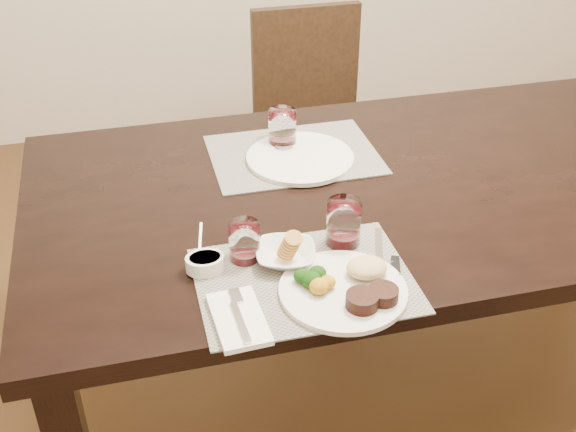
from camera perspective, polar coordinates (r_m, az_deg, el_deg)
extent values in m
plane|color=#402614|center=(2.40, 7.89, -12.70)|extent=(4.50, 4.50, 0.00)
cube|color=black|center=(1.95, 9.50, 2.26)|extent=(2.00, 1.00, 0.05)
cube|color=black|center=(2.38, -16.43, -3.25)|extent=(0.08, 0.08, 0.70)
cube|color=black|center=(2.79, 2.36, 5.86)|extent=(0.42, 0.42, 0.04)
cube|color=black|center=(2.71, -0.34, -0.49)|extent=(0.04, 0.04, 0.41)
cube|color=black|center=(2.81, 6.81, 0.51)|extent=(0.04, 0.04, 0.41)
cube|color=black|center=(3.01, -1.98, 3.22)|extent=(0.04, 0.04, 0.41)
cube|color=black|center=(3.10, 4.55, 4.03)|extent=(0.04, 0.04, 0.41)
cube|color=black|center=(2.85, 1.40, 11.95)|extent=(0.42, 0.04, 0.45)
cube|color=gray|center=(1.55, 1.29, -5.10)|extent=(0.46, 0.34, 0.00)
cube|color=gray|center=(2.02, 0.45, 4.87)|extent=(0.46, 0.34, 0.00)
cylinder|color=silver|center=(1.52, 4.37, -5.89)|extent=(0.27, 0.27, 0.01)
cylinder|color=black|center=(1.47, 5.88, -6.66)|extent=(0.07, 0.07, 0.03)
cylinder|color=black|center=(1.49, 7.52, -6.14)|extent=(0.06, 0.06, 0.03)
ellipsoid|color=#CCBC7A|center=(1.55, 6.24, -4.05)|extent=(0.09, 0.08, 0.04)
ellipsoid|color=#17430C|center=(1.51, 1.85, -5.03)|extent=(0.04, 0.04, 0.03)
ellipsoid|color=gold|center=(1.49, 2.46, -5.56)|extent=(0.04, 0.04, 0.03)
cube|color=white|center=(1.45, -3.91, -8.11)|extent=(0.11, 0.18, 0.01)
cube|color=silver|center=(1.43, -3.77, -8.38)|extent=(0.02, 0.12, 0.01)
cube|color=silver|center=(1.49, -4.14, -6.31)|extent=(0.03, 0.05, 0.00)
cube|color=silver|center=(1.67, 7.20, -2.22)|extent=(0.06, 0.13, 0.00)
cube|color=black|center=(1.59, 8.52, -4.25)|extent=(0.05, 0.09, 0.01)
imported|color=silver|center=(1.60, -0.19, -3.08)|extent=(0.16, 0.16, 0.03)
cylinder|color=#B58638|center=(1.58, -0.19, -2.44)|extent=(0.04, 0.05, 0.04)
cylinder|color=silver|center=(1.58, -6.56, -3.72)|extent=(0.09, 0.09, 0.03)
cylinder|color=#0D3C0F|center=(1.57, -6.58, -3.40)|extent=(0.07, 0.07, 0.01)
cube|color=silver|center=(1.61, -6.93, -1.64)|extent=(0.01, 0.06, 0.04)
cylinder|color=white|center=(1.64, 4.42, -0.53)|extent=(0.08, 0.08, 0.11)
cylinder|color=#36040A|center=(1.66, 4.36, -1.70)|extent=(0.07, 0.07, 0.03)
cylinder|color=silver|center=(1.99, 0.95, 4.61)|extent=(0.30, 0.30, 0.01)
cylinder|color=white|center=(2.04, -0.45, 6.95)|extent=(0.08, 0.08, 0.11)
cylinder|color=#36040A|center=(2.06, -0.45, 5.93)|extent=(0.07, 0.07, 0.03)
cylinder|color=white|center=(1.59, -3.47, -2.07)|extent=(0.07, 0.07, 0.10)
cylinder|color=#36040A|center=(1.61, -3.42, -3.10)|extent=(0.06, 0.06, 0.02)
cylinder|color=white|center=(2.04, -0.35, 5.36)|extent=(0.05, 0.05, 0.02)
cylinder|color=white|center=(2.04, -0.34, 5.23)|extent=(0.04, 0.04, 0.01)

